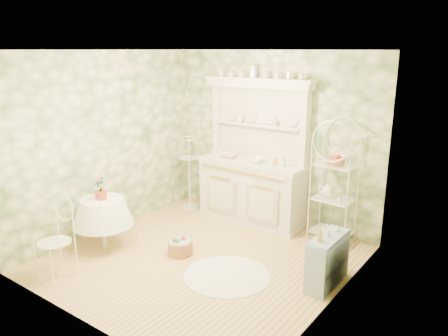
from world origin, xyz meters
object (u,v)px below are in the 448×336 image
Objects in this scene: kitchen_dresser at (252,153)px; round_table at (104,227)px; side_shelf at (327,260)px; cafe_chair at (55,245)px; floor_basket at (180,247)px; bakers_rack at (334,186)px; birdcage_stand at (189,169)px.

kitchen_dresser is 2.49m from round_table.
cafe_chair is (-2.75, -1.78, 0.11)m from side_shelf.
cafe_chair reaches higher than round_table.
kitchen_dresser is 3.16m from cafe_chair.
cafe_chair reaches higher than floor_basket.
bakers_rack is at bearing 47.21° from cafe_chair.
side_shelf is 3.28m from cafe_chair.
birdcage_stand is (-2.57, -0.13, -0.15)m from bakers_rack.
round_table is (-2.94, -0.90, -0.01)m from side_shelf.
side_shelf is 2.22× the size of floor_basket.
floor_basket is at bearing -128.97° from bakers_rack.
side_shelf is (1.80, -1.15, -0.83)m from kitchen_dresser.
bakers_rack reaches higher than round_table.
bakers_rack is 2.03× the size of cafe_chair.
kitchen_dresser is at bearing 60.89° from round_table.
bakers_rack is at bearing 47.11° from floor_basket.
cafe_chair is 2.56× the size of floor_basket.
cafe_chair is (-2.31, -2.95, -0.43)m from bakers_rack.
kitchen_dresser is 7.03× the size of floor_basket.
cafe_chair is at bearing -141.93° from side_shelf.
round_table is at bearing 97.49° from cafe_chair.
birdcage_stand is (-1.21, -0.12, -0.44)m from kitchen_dresser.
bakers_rack is 3.29m from round_table.
floor_basket is (1.01, 0.46, -0.19)m from round_table.
kitchen_dresser is at bearing 152.68° from side_shelf.
cafe_chair is at bearing -84.69° from birdcage_stand.
round_table is at bearing -155.52° from floor_basket.
kitchen_dresser reaches higher than cafe_chair.
side_shelf is 0.87× the size of cafe_chair.
bakers_rack is at bearing 0.76° from kitchen_dresser.
cafe_chair is (-0.95, -2.93, -0.73)m from kitchen_dresser.
side_shelf is at bearing 16.99° from round_table.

